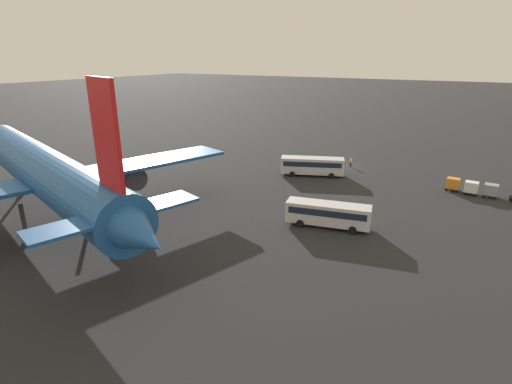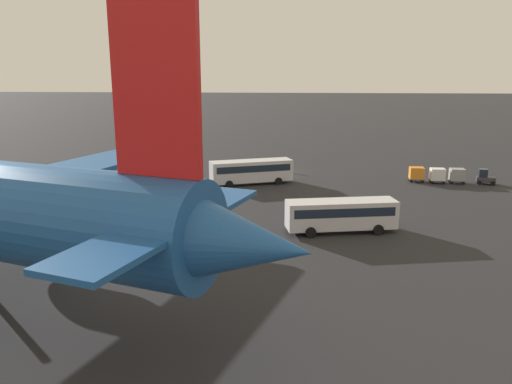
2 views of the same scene
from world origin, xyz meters
name	(u,v)px [view 1 (image 1 of 2)]	position (x,y,z in m)	size (l,w,h in m)	color
ground_plane	(350,167)	(0.00, 0.00, 0.00)	(600.00, 600.00, 0.00)	#232326
airplane	(46,173)	(23.60, 47.13, 7.23)	(54.57, 47.26, 19.24)	#1E5193
shuttle_bus_near	(312,165)	(4.19, 9.27, 1.96)	(11.46, 6.74, 3.28)	silver
shuttle_bus_far	(328,213)	(-6.33, 29.57, 1.86)	(10.85, 4.72, 3.10)	silver
worker_person	(351,162)	(-0.10, -0.01, 0.87)	(0.38, 0.38, 1.74)	#1E1E2D
cargo_cart_grey	(491,190)	(-24.12, 6.53, 1.19)	(2.06, 1.76, 2.06)	#38383D
cargo_cart_white	(471,187)	(-21.45, 6.61, 1.19)	(2.06, 1.76, 2.06)	#38383D
cargo_cart_orange	(453,183)	(-18.78, 5.94, 1.19)	(2.06, 1.76, 2.06)	#38383D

